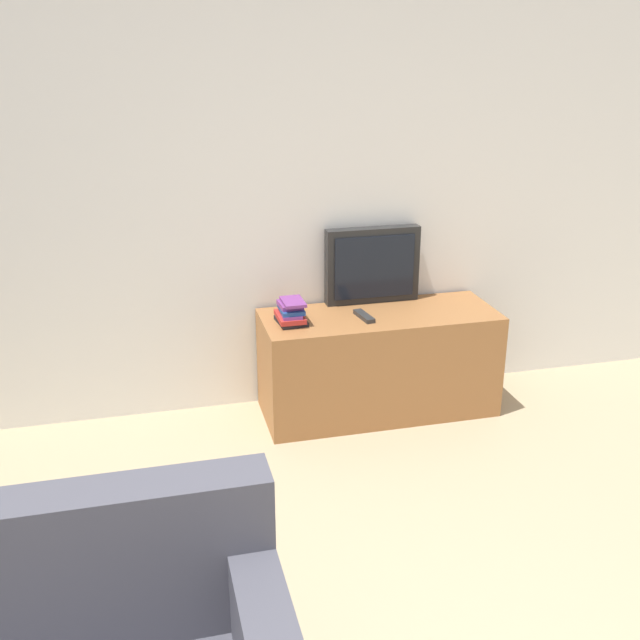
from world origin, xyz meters
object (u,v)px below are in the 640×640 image
Objects in this scene: book_stack at (291,312)px; remote_on_stand at (364,316)px; television at (372,265)px; tv_stand at (378,363)px.

book_stack is 1.13× the size of remote_on_stand.
book_stack is at bearing -156.68° from television.
book_stack is 0.41m from remote_on_stand.
book_stack reaches higher than remote_on_stand.
tv_stand is at bearing 23.39° from remote_on_stand.
remote_on_stand reaches higher than tv_stand.
book_stack is at bearing -178.10° from tv_stand.
tv_stand is 0.57m from television.
tv_stand is 0.34m from remote_on_stand.
book_stack is at bearing 175.87° from remote_on_stand.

